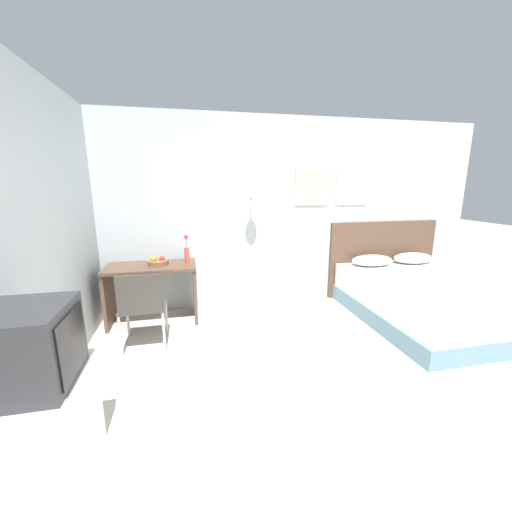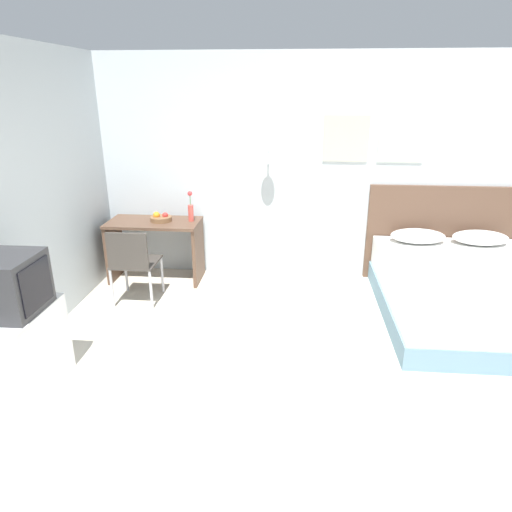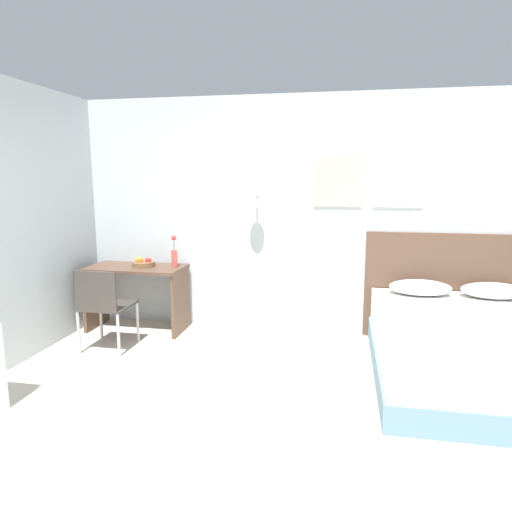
% 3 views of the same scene
% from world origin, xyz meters
% --- Properties ---
extents(ground_plane, '(24.00, 24.00, 0.00)m').
position_xyz_m(ground_plane, '(0.00, 0.00, 0.00)').
color(ground_plane, beige).
extents(wall_back, '(5.95, 0.31, 2.65)m').
position_xyz_m(wall_back, '(0.01, 2.75, 1.33)').
color(wall_back, silver).
rests_on(wall_back, ground_plane).
extents(bed, '(1.68, 2.04, 0.56)m').
position_xyz_m(bed, '(1.57, 1.64, 0.28)').
color(bed, '#66899E').
rests_on(bed, ground_plane).
extents(headboard, '(1.80, 0.06, 1.17)m').
position_xyz_m(headboard, '(1.57, 2.70, 0.59)').
color(headboard, brown).
rests_on(headboard, ground_plane).
extents(pillow_left, '(0.62, 0.37, 0.15)m').
position_xyz_m(pillow_left, '(1.22, 2.43, 0.64)').
color(pillow_left, white).
rests_on(pillow_left, bed).
extents(pillow_right, '(0.62, 0.37, 0.15)m').
position_xyz_m(pillow_right, '(1.92, 2.43, 0.64)').
color(pillow_right, white).
rests_on(pillow_right, bed).
extents(folded_towel_near_foot, '(0.31, 0.32, 0.06)m').
position_xyz_m(folded_towel_near_foot, '(1.60, 1.34, 0.59)').
color(folded_towel_near_foot, white).
rests_on(folded_towel_near_foot, bed).
extents(desk, '(1.10, 0.56, 0.75)m').
position_xyz_m(desk, '(-1.90, 2.39, 0.51)').
color(desk, brown).
rests_on(desk, ground_plane).
extents(desk_chair, '(0.47, 0.47, 0.85)m').
position_xyz_m(desk_chair, '(-1.94, 1.70, 0.51)').
color(desk_chair, '#3D3833').
rests_on(desk_chair, ground_plane).
extents(fruit_bowl, '(0.26, 0.26, 0.11)m').
position_xyz_m(fruit_bowl, '(-1.81, 2.41, 0.78)').
color(fruit_bowl, brown).
rests_on(fruit_bowl, desk).
extents(flower_vase, '(0.06, 0.06, 0.36)m').
position_xyz_m(flower_vase, '(-1.45, 2.44, 0.89)').
color(flower_vase, '#D14C42').
rests_on(flower_vase, desk).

